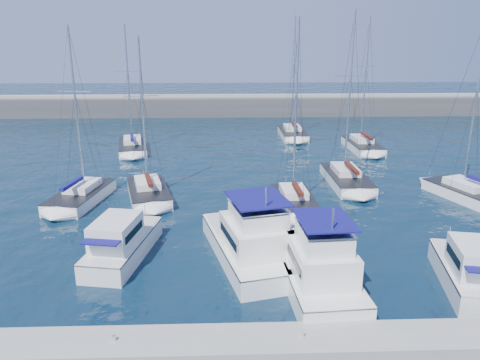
{
  "coord_description": "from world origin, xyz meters",
  "views": [
    {
      "loc": [
        -3.28,
        -28.02,
        12.89
      ],
      "look_at": [
        -2.14,
        4.07,
        3.0
      ],
      "focal_mm": 35.0,
      "sensor_mm": 36.0,
      "label": 1
    }
  ],
  "objects_px": {
    "motor_yacht_port_outer": "(121,244)",
    "sailboat_mid_a": "(81,196)",
    "sailboat_mid_b": "(148,192)",
    "sailboat_back_c": "(362,145)",
    "motor_yacht_port_inner": "(253,243)",
    "sailboat_mid_c": "(294,201)",
    "sailboat_mid_d": "(346,178)",
    "motor_yacht_stbd_outer": "(468,272)",
    "sailboat_back_b": "(293,133)",
    "sailboat_mid_e": "(470,194)",
    "motor_yacht_stbd_inner": "(317,268)",
    "sailboat_back_a": "(133,147)"
  },
  "relations": [
    {
      "from": "sailboat_mid_b",
      "to": "sailboat_mid_c",
      "type": "distance_m",
      "value": 12.05
    },
    {
      "from": "sailboat_mid_d",
      "to": "sailboat_back_b",
      "type": "xyz_separation_m",
      "value": [
        -1.95,
        20.61,
        0.01
      ]
    },
    {
      "from": "sailboat_mid_d",
      "to": "sailboat_mid_e",
      "type": "xyz_separation_m",
      "value": [
        9.01,
        -4.67,
        0.0
      ]
    },
    {
      "from": "sailboat_mid_c",
      "to": "sailboat_mid_d",
      "type": "xyz_separation_m",
      "value": [
        5.64,
        5.99,
        -0.02
      ]
    },
    {
      "from": "motor_yacht_stbd_outer",
      "to": "sailboat_mid_e",
      "type": "distance_m",
      "value": 15.61
    },
    {
      "from": "motor_yacht_port_inner",
      "to": "sailboat_mid_d",
      "type": "bearing_deg",
      "value": 43.84
    },
    {
      "from": "motor_yacht_port_outer",
      "to": "sailboat_mid_d",
      "type": "bearing_deg",
      "value": 49.61
    },
    {
      "from": "motor_yacht_port_inner",
      "to": "sailboat_mid_c",
      "type": "height_order",
      "value": "sailboat_mid_c"
    },
    {
      "from": "motor_yacht_port_inner",
      "to": "motor_yacht_stbd_inner",
      "type": "xyz_separation_m",
      "value": [
        3.21,
        -3.27,
        -0.0
      ]
    },
    {
      "from": "sailboat_mid_b",
      "to": "sailboat_back_b",
      "type": "relative_size",
      "value": 0.84
    },
    {
      "from": "sailboat_mid_a",
      "to": "sailboat_back_b",
      "type": "bearing_deg",
      "value": 59.73
    },
    {
      "from": "motor_yacht_stbd_outer",
      "to": "sailboat_mid_a",
      "type": "xyz_separation_m",
      "value": [
        -24.48,
        14.48,
        -0.42
      ]
    },
    {
      "from": "sailboat_mid_a",
      "to": "sailboat_back_a",
      "type": "relative_size",
      "value": 0.97
    },
    {
      "from": "motor_yacht_stbd_outer",
      "to": "sailboat_mid_b",
      "type": "relative_size",
      "value": 0.52
    },
    {
      "from": "sailboat_mid_e",
      "to": "sailboat_back_a",
      "type": "bearing_deg",
      "value": 129.76
    },
    {
      "from": "sailboat_back_b",
      "to": "motor_yacht_stbd_inner",
      "type": "bearing_deg",
      "value": -96.45
    },
    {
      "from": "sailboat_mid_e",
      "to": "sailboat_back_c",
      "type": "height_order",
      "value": "sailboat_back_c"
    },
    {
      "from": "motor_yacht_port_inner",
      "to": "sailboat_mid_a",
      "type": "height_order",
      "value": "sailboat_mid_a"
    },
    {
      "from": "sailboat_mid_b",
      "to": "sailboat_mid_c",
      "type": "height_order",
      "value": "sailboat_mid_c"
    },
    {
      "from": "sailboat_mid_d",
      "to": "motor_yacht_port_inner",
      "type": "bearing_deg",
      "value": -122.97
    },
    {
      "from": "sailboat_mid_b",
      "to": "sailboat_mid_c",
      "type": "bearing_deg",
      "value": -27.18
    },
    {
      "from": "sailboat_mid_b",
      "to": "sailboat_mid_a",
      "type": "bearing_deg",
      "value": 172.9
    },
    {
      "from": "sailboat_mid_e",
      "to": "sailboat_back_b",
      "type": "xyz_separation_m",
      "value": [
        -10.96,
        25.29,
        0.01
      ]
    },
    {
      "from": "motor_yacht_port_inner",
      "to": "sailboat_mid_a",
      "type": "distance_m",
      "value": 17.18
    },
    {
      "from": "motor_yacht_port_outer",
      "to": "motor_yacht_stbd_outer",
      "type": "bearing_deg",
      "value": -2.28
    },
    {
      "from": "sailboat_mid_a",
      "to": "sailboat_back_c",
      "type": "height_order",
      "value": "sailboat_back_c"
    },
    {
      "from": "motor_yacht_stbd_outer",
      "to": "motor_yacht_stbd_inner",
      "type": "bearing_deg",
      "value": -171.38
    },
    {
      "from": "sailboat_back_b",
      "to": "sailboat_mid_b",
      "type": "bearing_deg",
      "value": -122.98
    },
    {
      "from": "motor_yacht_port_outer",
      "to": "sailboat_mid_b",
      "type": "height_order",
      "value": "sailboat_mid_b"
    },
    {
      "from": "motor_yacht_port_inner",
      "to": "sailboat_back_b",
      "type": "xyz_separation_m",
      "value": [
        7.49,
        35.48,
        -0.6
      ]
    },
    {
      "from": "motor_yacht_port_outer",
      "to": "sailboat_mid_a",
      "type": "xyz_separation_m",
      "value": [
        -5.41,
        10.34,
        -0.42
      ]
    },
    {
      "from": "motor_yacht_stbd_inner",
      "to": "sailboat_mid_b",
      "type": "distance_m",
      "value": 18.56
    },
    {
      "from": "sailboat_back_a",
      "to": "sailboat_back_c",
      "type": "relative_size",
      "value": 0.94
    },
    {
      "from": "motor_yacht_stbd_inner",
      "to": "sailboat_mid_d",
      "type": "distance_m",
      "value": 19.19
    },
    {
      "from": "sailboat_mid_d",
      "to": "sailboat_mid_a",
      "type": "bearing_deg",
      "value": -170.58
    },
    {
      "from": "motor_yacht_port_outer",
      "to": "motor_yacht_stbd_inner",
      "type": "height_order",
      "value": "motor_yacht_stbd_inner"
    },
    {
      "from": "motor_yacht_port_outer",
      "to": "sailboat_mid_a",
      "type": "height_order",
      "value": "sailboat_mid_a"
    },
    {
      "from": "motor_yacht_stbd_inner",
      "to": "sailboat_mid_a",
      "type": "xyz_separation_m",
      "value": [
        -16.49,
        14.14,
        -0.61
      ]
    },
    {
      "from": "motor_yacht_stbd_outer",
      "to": "sailboat_mid_c",
      "type": "xyz_separation_m",
      "value": [
        -7.4,
        12.49,
        -0.4
      ]
    },
    {
      "from": "motor_yacht_port_inner",
      "to": "sailboat_back_c",
      "type": "relative_size",
      "value": 0.66
    },
    {
      "from": "sailboat_mid_b",
      "to": "sailboat_back_c",
      "type": "bearing_deg",
      "value": 21.75
    },
    {
      "from": "sailboat_mid_a",
      "to": "sailboat_back_b",
      "type": "height_order",
      "value": "sailboat_back_b"
    },
    {
      "from": "sailboat_back_b",
      "to": "sailboat_back_c",
      "type": "distance_m",
      "value": 10.34
    },
    {
      "from": "sailboat_mid_b",
      "to": "sailboat_mid_c",
      "type": "relative_size",
      "value": 0.91
    },
    {
      "from": "sailboat_mid_a",
      "to": "sailboat_mid_d",
      "type": "distance_m",
      "value": 23.07
    },
    {
      "from": "motor_yacht_port_outer",
      "to": "motor_yacht_port_inner",
      "type": "bearing_deg",
      "value": 6.14
    },
    {
      "from": "motor_yacht_stbd_outer",
      "to": "sailboat_mid_a",
      "type": "distance_m",
      "value": 28.45
    },
    {
      "from": "sailboat_back_c",
      "to": "sailboat_mid_c",
      "type": "bearing_deg",
      "value": -120.73
    },
    {
      "from": "sailboat_mid_e",
      "to": "sailboat_back_a",
      "type": "distance_m",
      "value": 35.8
    },
    {
      "from": "sailboat_mid_a",
      "to": "sailboat_mid_d",
      "type": "height_order",
      "value": "sailboat_mid_d"
    }
  ]
}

